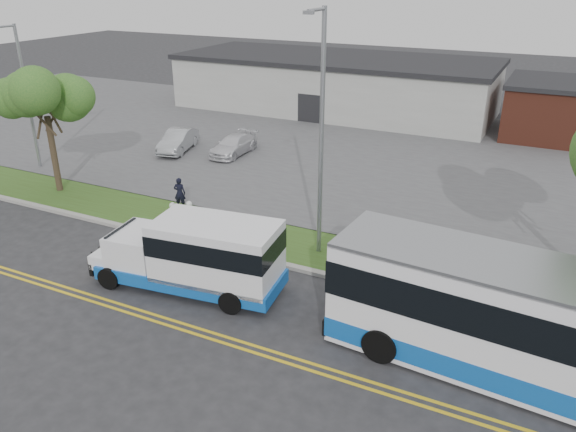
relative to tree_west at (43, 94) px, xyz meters
The scene contains 18 objects.
ground 13.43m from the tree_west, 14.93° to the right, with size 140.00×140.00×0.00m, color #28282B.
lane_line_north 14.83m from the tree_west, 30.43° to the right, with size 70.00×0.12×0.01m, color gold.
lane_line_south 14.97m from the tree_west, 31.49° to the right, with size 70.00×0.12×0.01m, color gold.
curb 13.19m from the tree_west, ahead, with size 80.00×0.30×0.15m, color #9E9B93.
verge 13.03m from the tree_west, ahead, with size 80.00×3.30×0.10m, color #364D19.
parking_lot 18.98m from the tree_west, 48.99° to the left, with size 80.00×25.00×0.10m, color #4C4C4F.
commercial_building 24.72m from the tree_west, 75.85° to the left, with size 25.40×10.40×4.35m.
brick_wing 32.19m from the tree_west, 45.38° to the left, with size 6.30×7.30×3.90m.
tree_west is the anchor object (origin of this frame).
streetlight_near 15.01m from the tree_west, ahead, with size 0.35×1.53×9.50m.
streetlight_far 4.62m from the tree_west, 151.02° to the left, with size 0.35×1.53×8.00m.
shuttle_bus 13.71m from the tree_west, 21.85° to the right, with size 7.34×3.12×2.73m.
transit_bus 24.62m from the tree_west, 11.83° to the right, with size 12.73×3.84×3.48m.
pedestrian 8.39m from the tree_west, ahead, with size 0.57×0.37×1.55m, color black.
parked_car_a 9.60m from the tree_west, 80.25° to the left, with size 1.41×4.05×1.34m, color #A6A9AD.
parked_car_b 11.53m from the tree_west, 62.02° to the left, with size 1.64×4.04×1.17m, color silver.
grocery_bag_left 8.45m from the tree_west, ahead, with size 0.32×0.32×0.32m, color white.
grocery_bag_right 8.99m from the tree_west, ahead, with size 0.32×0.32×0.32m, color white.
Camera 1 is at (10.95, -16.26, 10.74)m, focal length 35.00 mm.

